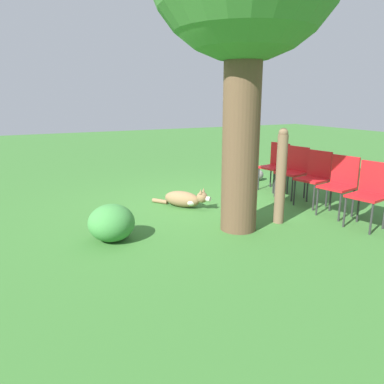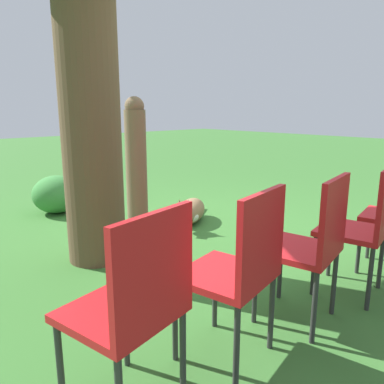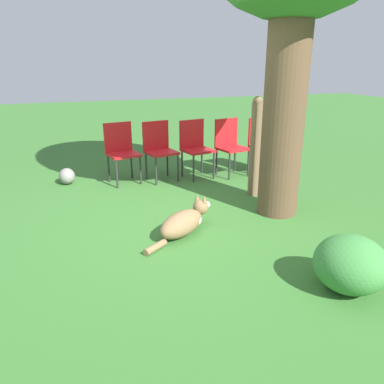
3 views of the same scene
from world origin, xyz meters
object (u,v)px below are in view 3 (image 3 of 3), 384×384
object	(u,v)px
fence_post	(255,147)
red_chair_2	(195,145)
red_chair_4	(263,141)
dog	(184,222)
red_chair_1	(159,147)
red_chair_3	(230,143)
red_chair_0	(121,149)

from	to	relation	value
fence_post	red_chair_2	xyz separation A→B (m)	(-1.11, -0.46, -0.16)
red_chair_4	dog	bearing A→B (deg)	-58.42
dog	red_chair_4	size ratio (longest dim) A/B	1.03
red_chair_1	red_chair_4	bearing A→B (deg)	72.89
dog	red_chair_1	bearing A→B (deg)	47.32
dog	red_chair_2	xyz separation A→B (m)	(-1.99, 0.86, 0.39)
red_chair_3	red_chair_0	bearing A→B (deg)	-107.11
red_chair_0	red_chair_3	size ratio (longest dim) A/B	1.00
red_chair_2	red_chair_4	world-z (taller)	same
red_chair_3	red_chair_4	xyz separation A→B (m)	(0.06, 0.58, 0.00)
fence_post	red_chair_0	distance (m)	2.05
dog	fence_post	xyz separation A→B (m)	(-0.88, 1.32, 0.55)
dog	fence_post	world-z (taller)	fence_post
fence_post	red_chair_1	size ratio (longest dim) A/B	1.49
red_chair_2	fence_post	bearing A→B (deg)	11.40
fence_post	red_chair_3	bearing A→B (deg)	173.47
dog	red_chair_0	xyz separation A→B (m)	(-2.11, -0.31, 0.39)
fence_post	red_chair_2	bearing A→B (deg)	-157.41
red_chair_4	red_chair_1	bearing A→B (deg)	-107.11
red_chair_2	dog	bearing A→B (deg)	-34.48
fence_post	red_chair_4	xyz separation A→B (m)	(-0.99, 0.70, -0.16)
dog	red_chair_3	bearing A→B (deg)	18.24
red_chair_1	red_chair_2	distance (m)	0.59
red_chair_4	red_chair_3	bearing A→B (deg)	-107.11
red_chair_0	red_chair_3	bearing A→B (deg)	72.89
dog	red_chair_4	world-z (taller)	red_chair_4
red_chair_1	red_chair_3	world-z (taller)	same
fence_post	red_chair_3	size ratio (longest dim) A/B	1.49
red_chair_0	red_chair_1	size ratio (longest dim) A/B	1.00
dog	fence_post	size ratio (longest dim) A/B	0.69
red_chair_2	red_chair_4	bearing A→B (deg)	72.89
red_chair_0	red_chair_2	bearing A→B (deg)	72.89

